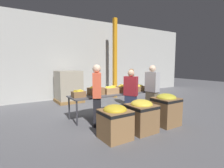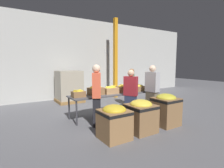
{
  "view_description": "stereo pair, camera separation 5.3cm",
  "coord_description": "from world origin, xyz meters",
  "px_view_note": "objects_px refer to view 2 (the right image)",
  "views": [
    {
      "loc": [
        -3.07,
        -4.85,
        1.74
      ],
      "look_at": [
        0.12,
        0.08,
        1.05
      ],
      "focal_mm": 28.0,
      "sensor_mm": 36.0,
      "label": 1
    },
    {
      "loc": [
        -3.03,
        -4.88,
        1.74
      ],
      "look_at": [
        0.12,
        0.08,
        1.05
      ],
      "focal_mm": 28.0,
      "sensor_mm": 36.0,
      "label": 2
    }
  ],
  "objects_px": {
    "volunteer_3": "(152,91)",
    "support_pillar": "(115,59)",
    "volunteer_0": "(131,88)",
    "donation_bin_1": "(141,115)",
    "banana_box_4": "(138,88)",
    "volunteer_1": "(131,94)",
    "banana_box_3": "(123,88)",
    "banana_box_0": "(78,93)",
    "banana_box_1": "(96,90)",
    "banana_box_2": "(111,90)",
    "donation_bin_0": "(114,121)",
    "donation_bin_2": "(166,109)",
    "sorting_table": "(110,95)",
    "pallet_stack_0": "(69,87)",
    "volunteer_2": "(97,96)"
  },
  "relations": [
    {
      "from": "volunteer_2",
      "to": "support_pillar",
      "type": "relative_size",
      "value": 0.43
    },
    {
      "from": "donation_bin_2",
      "to": "pallet_stack_0",
      "type": "bearing_deg",
      "value": 106.54
    },
    {
      "from": "banana_box_4",
      "to": "volunteer_1",
      "type": "bearing_deg",
      "value": -146.02
    },
    {
      "from": "sorting_table",
      "to": "banana_box_3",
      "type": "relative_size",
      "value": 7.21
    },
    {
      "from": "volunteer_0",
      "to": "banana_box_3",
      "type": "bearing_deg",
      "value": -13.76
    },
    {
      "from": "banana_box_2",
      "to": "donation_bin_0",
      "type": "height_order",
      "value": "banana_box_2"
    },
    {
      "from": "donation_bin_0",
      "to": "pallet_stack_0",
      "type": "xyz_separation_m",
      "value": [
        0.43,
        4.43,
        0.27
      ]
    },
    {
      "from": "sorting_table",
      "to": "volunteer_0",
      "type": "xyz_separation_m",
      "value": [
        1.39,
        0.62,
        0.06
      ]
    },
    {
      "from": "volunteer_0",
      "to": "volunteer_3",
      "type": "distance_m",
      "value": 1.32
    },
    {
      "from": "banana_box_4",
      "to": "volunteer_2",
      "type": "relative_size",
      "value": 0.28
    },
    {
      "from": "donation_bin_0",
      "to": "banana_box_4",
      "type": "bearing_deg",
      "value": 37.08
    },
    {
      "from": "sorting_table",
      "to": "donation_bin_1",
      "type": "xyz_separation_m",
      "value": [
        -0.09,
        -1.62,
        -0.26
      ]
    },
    {
      "from": "banana_box_0",
      "to": "donation_bin_2",
      "type": "distance_m",
      "value": 2.57
    },
    {
      "from": "volunteer_3",
      "to": "support_pillar",
      "type": "xyz_separation_m",
      "value": [
        0.7,
        3.3,
        1.16
      ]
    },
    {
      "from": "banana_box_0",
      "to": "donation_bin_1",
      "type": "relative_size",
      "value": 0.46
    },
    {
      "from": "sorting_table",
      "to": "banana_box_0",
      "type": "relative_size",
      "value": 7.14
    },
    {
      "from": "banana_box_2",
      "to": "banana_box_4",
      "type": "xyz_separation_m",
      "value": [
        1.13,
        -0.06,
        -0.01
      ]
    },
    {
      "from": "banana_box_3",
      "to": "volunteer_0",
      "type": "xyz_separation_m",
      "value": [
        0.88,
        0.6,
        -0.12
      ]
    },
    {
      "from": "banana_box_0",
      "to": "donation_bin_1",
      "type": "height_order",
      "value": "banana_box_0"
    },
    {
      "from": "volunteer_0",
      "to": "volunteer_1",
      "type": "distance_m",
      "value": 1.55
    },
    {
      "from": "banana_box_3",
      "to": "volunteer_2",
      "type": "distance_m",
      "value": 1.48
    },
    {
      "from": "banana_box_4",
      "to": "pallet_stack_0",
      "type": "bearing_deg",
      "value": 119.07
    },
    {
      "from": "banana_box_3",
      "to": "banana_box_4",
      "type": "bearing_deg",
      "value": -9.47
    },
    {
      "from": "volunteer_2",
      "to": "donation_bin_0",
      "type": "xyz_separation_m",
      "value": [
        -0.08,
        -1.02,
        -0.43
      ]
    },
    {
      "from": "banana_box_3",
      "to": "support_pillar",
      "type": "distance_m",
      "value": 3.15
    },
    {
      "from": "volunteer_3",
      "to": "banana_box_2",
      "type": "bearing_deg",
      "value": 55.74
    },
    {
      "from": "sorting_table",
      "to": "volunteer_3",
      "type": "distance_m",
      "value": 1.42
    },
    {
      "from": "banana_box_1",
      "to": "volunteer_2",
      "type": "height_order",
      "value": "volunteer_2"
    },
    {
      "from": "banana_box_4",
      "to": "donation_bin_2",
      "type": "height_order",
      "value": "banana_box_4"
    },
    {
      "from": "banana_box_2",
      "to": "donation_bin_0",
      "type": "distance_m",
      "value": 1.9
    },
    {
      "from": "banana_box_2",
      "to": "banana_box_3",
      "type": "xyz_separation_m",
      "value": [
        0.51,
        0.04,
        0.0
      ]
    },
    {
      "from": "volunteer_1",
      "to": "donation_bin_1",
      "type": "relative_size",
      "value": 1.85
    },
    {
      "from": "banana_box_1",
      "to": "volunteer_3",
      "type": "distance_m",
      "value": 1.89
    },
    {
      "from": "banana_box_3",
      "to": "pallet_stack_0",
      "type": "distance_m",
      "value": 2.96
    },
    {
      "from": "banana_box_2",
      "to": "support_pillar",
      "type": "bearing_deg",
      "value": 53.84
    },
    {
      "from": "banana_box_1",
      "to": "volunteer_1",
      "type": "distance_m",
      "value": 1.12
    },
    {
      "from": "banana_box_4",
      "to": "volunteer_2",
      "type": "distance_m",
      "value": 2.02
    },
    {
      "from": "banana_box_4",
      "to": "pallet_stack_0",
      "type": "relative_size",
      "value": 0.34
    },
    {
      "from": "banana_box_3",
      "to": "volunteer_3",
      "type": "height_order",
      "value": "volunteer_3"
    },
    {
      "from": "volunteer_0",
      "to": "donation_bin_1",
      "type": "bearing_deg",
      "value": 8.38
    },
    {
      "from": "volunteer_0",
      "to": "donation_bin_1",
      "type": "height_order",
      "value": "volunteer_0"
    },
    {
      "from": "volunteer_0",
      "to": "volunteer_1",
      "type": "xyz_separation_m",
      "value": [
        -0.99,
        -1.2,
        0.0
      ]
    },
    {
      "from": "banana_box_1",
      "to": "donation_bin_1",
      "type": "relative_size",
      "value": 0.58
    },
    {
      "from": "banana_box_4",
      "to": "volunteer_0",
      "type": "relative_size",
      "value": 0.31
    },
    {
      "from": "donation_bin_1",
      "to": "volunteer_1",
      "type": "bearing_deg",
      "value": 64.77
    },
    {
      "from": "sorting_table",
      "to": "volunteer_3",
      "type": "relative_size",
      "value": 1.63
    },
    {
      "from": "banana_box_2",
      "to": "volunteer_0",
      "type": "distance_m",
      "value": 1.53
    },
    {
      "from": "donation_bin_1",
      "to": "donation_bin_2",
      "type": "bearing_deg",
      "value": -0.0
    },
    {
      "from": "banana_box_4",
      "to": "donation_bin_0",
      "type": "xyz_separation_m",
      "value": [
        -2.03,
        -1.54,
        -0.44
      ]
    },
    {
      "from": "pallet_stack_0",
      "to": "banana_box_0",
      "type": "bearing_deg",
      "value": -103.08
    }
  ]
}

